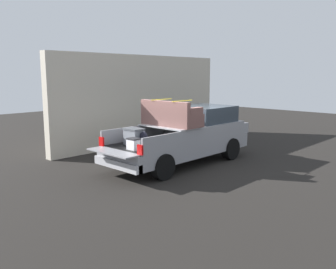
# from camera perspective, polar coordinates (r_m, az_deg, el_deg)

# --- Properties ---
(ground_plane) EXTENTS (40.00, 40.00, 0.00)m
(ground_plane) POSITION_cam_1_polar(r_m,az_deg,el_deg) (12.42, 1.92, -4.67)
(ground_plane) COLOR black
(pickup_truck) EXTENTS (6.05, 2.07, 2.23)m
(pickup_truck) POSITION_cam_1_polar(r_m,az_deg,el_deg) (12.49, 3.08, -0.03)
(pickup_truck) COLOR gray
(pickup_truck) RESTS_ON ground_plane
(building_facade) EXTENTS (9.28, 0.36, 3.87)m
(building_facade) POSITION_cam_1_polar(r_m,az_deg,el_deg) (16.02, -4.02, 5.56)
(building_facade) COLOR beige
(building_facade) RESTS_ON ground_plane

